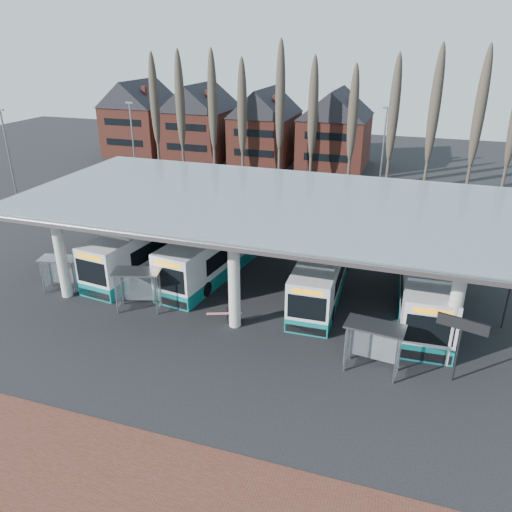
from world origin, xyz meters
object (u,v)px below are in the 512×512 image
(shelter_2, at_px, (375,337))
(bus_0, at_px, (152,242))
(bus_1, at_px, (220,248))
(bus_3, at_px, (424,280))
(shelter_1, at_px, (138,281))
(shelter_0, at_px, (61,266))
(bus_2, at_px, (324,268))

(shelter_2, bearing_deg, bus_0, 160.70)
(bus_1, height_order, bus_3, bus_3)
(shelter_1, relative_size, shelter_2, 1.03)
(shelter_0, relative_size, shelter_2, 0.91)
(bus_2, height_order, bus_3, bus_3)
(bus_3, relative_size, shelter_0, 4.74)
(bus_1, xyz_separation_m, shelter_2, (12.09, -8.98, 0.30))
(shelter_0, bearing_deg, shelter_2, -18.67)
(bus_2, height_order, shelter_1, bus_2)
(bus_2, relative_size, shelter_0, 4.30)
(bus_3, height_order, shelter_1, bus_3)
(bus_3, xyz_separation_m, shelter_1, (-17.07, -6.21, 0.24))
(bus_0, height_order, bus_2, bus_0)
(bus_0, relative_size, shelter_1, 4.14)
(bus_0, distance_m, bus_3, 19.73)
(bus_0, distance_m, shelter_1, 7.04)
(bus_2, distance_m, shelter_2, 9.13)
(bus_1, relative_size, shelter_1, 4.13)
(bus_3, bearing_deg, shelter_1, -163.05)
(bus_2, bearing_deg, shelter_0, -163.47)
(shelter_1, bearing_deg, bus_1, 54.45)
(bus_3, bearing_deg, bus_0, 176.08)
(shelter_0, bearing_deg, shelter_1, -17.69)
(bus_2, height_order, shelter_0, bus_2)
(bus_1, relative_size, bus_2, 1.09)
(shelter_2, bearing_deg, bus_3, 80.51)
(bus_0, relative_size, shelter_0, 4.69)
(bus_0, bearing_deg, bus_2, 5.84)
(bus_0, height_order, bus_3, bus_3)
(bus_1, bearing_deg, shelter_0, -136.35)
(bus_3, height_order, shelter_2, bus_3)
(bus_1, xyz_separation_m, bus_3, (14.40, -0.90, 0.04))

